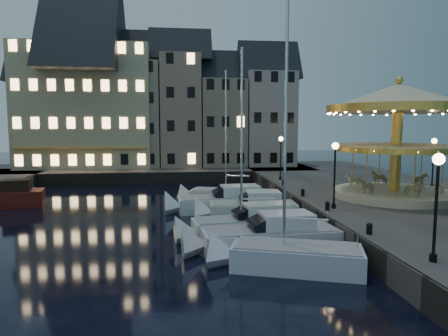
{
  "coord_description": "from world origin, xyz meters",
  "views": [
    {
      "loc": [
        -2.42,
        -22.88,
        6.49
      ],
      "look_at": [
        1.0,
        8.0,
        3.2
      ],
      "focal_mm": 32.0,
      "sensor_mm": 36.0,
      "label": 1
    }
  ],
  "objects": [
    {
      "name": "motorboat_a",
      "position": [
        2.2,
        -5.73,
        0.54
      ],
      "size": [
        6.85,
        4.1,
        11.4
      ],
      "color": "silver",
      "rests_on": "ground"
    },
    {
      "name": "bollard_b",
      "position": [
        6.6,
        0.5,
        1.6
      ],
      "size": [
        0.3,
        0.3,
        0.57
      ],
      "color": "black",
      "rests_on": "quay_east"
    },
    {
      "name": "bollard_a",
      "position": [
        6.6,
        -5.0,
        1.6
      ],
      "size": [
        0.3,
        0.3,
        0.57
      ],
      "color": "black",
      "rests_on": "quay_east"
    },
    {
      "name": "carousel",
      "position": [
        13.04,
        4.2,
        6.99
      ],
      "size": [
        9.88,
        9.88,
        8.65
      ],
      "color": "beige",
      "rests_on": "quay_east"
    },
    {
      "name": "townhouse_ne",
      "position": [
        3.2,
        30.0,
        7.78
      ],
      "size": [
        6.16,
        8.0,
        12.8
      ],
      "color": "gray",
      "rests_on": "quay_north"
    },
    {
      "name": "streetlamp_a",
      "position": [
        7.2,
        -9.0,
        4.02
      ],
      "size": [
        0.44,
        0.44,
        4.17
      ],
      "color": "black",
      "rests_on": "quay_east"
    },
    {
      "name": "bollard_c",
      "position": [
        6.6,
        5.5,
        1.6
      ],
      "size": [
        0.3,
        0.3,
        0.57
      ],
      "color": "black",
      "rests_on": "quay_east"
    },
    {
      "name": "townhouse_nb",
      "position": [
        -14.05,
        30.0,
        8.28
      ],
      "size": [
        6.16,
        8.0,
        13.8
      ],
      "color": "slate",
      "rests_on": "quay_north"
    },
    {
      "name": "townhouse_nd",
      "position": [
        -2.25,
        30.0,
        9.28
      ],
      "size": [
        5.5,
        8.0,
        15.8
      ],
      "color": "gray",
      "rests_on": "quay_north"
    },
    {
      "name": "townhouse_nf",
      "position": [
        9.25,
        30.0,
        8.28
      ],
      "size": [
        6.82,
        8.0,
        13.8
      ],
      "color": "#B29B90",
      "rests_on": "quay_north"
    },
    {
      "name": "townhouse_nc",
      "position": [
        -8.0,
        30.0,
        8.78
      ],
      "size": [
        6.82,
        8.0,
        14.8
      ],
      "color": "gray",
      "rests_on": "quay_north"
    },
    {
      "name": "quay_east",
      "position": [
        14.0,
        6.0,
        0.65
      ],
      "size": [
        16.0,
        56.0,
        1.3
      ],
      "primitive_type": "cube",
      "color": "#474442",
      "rests_on": "ground"
    },
    {
      "name": "streetlamp_d",
      "position": [
        18.5,
        8.0,
        4.02
      ],
      "size": [
        0.44,
        0.44,
        4.17
      ],
      "color": "black",
      "rests_on": "quay_east"
    },
    {
      "name": "quaywall_n",
      "position": [
        -6.0,
        22.0,
        0.65
      ],
      "size": [
        48.0,
        0.15,
        1.3
      ],
      "primitive_type": "cube",
      "color": "#47423A",
      "rests_on": "ground"
    },
    {
      "name": "motorboat_f",
      "position": [
        1.53,
        10.07,
        0.53
      ],
      "size": [
        8.33,
        4.44,
        11.15
      ],
      "color": "silver",
      "rests_on": "ground"
    },
    {
      "name": "quay_north",
      "position": [
        -8.0,
        28.0,
        0.65
      ],
      "size": [
        44.0,
        12.0,
        1.3
      ],
      "primitive_type": "cube",
      "color": "#474442",
      "rests_on": "ground"
    },
    {
      "name": "townhouse_na",
      "position": [
        -19.5,
        30.0,
        7.78
      ],
      "size": [
        5.5,
        8.0,
        12.8
      ],
      "color": "gray",
      "rests_on": "quay_north"
    },
    {
      "name": "streetlamp_b",
      "position": [
        7.2,
        1.0,
        4.02
      ],
      "size": [
        0.44,
        0.44,
        4.17
      ],
      "color": "black",
      "rests_on": "quay_east"
    },
    {
      "name": "bollard_d",
      "position": [
        6.6,
        11.0,
        1.6
      ],
      "size": [
        0.3,
        0.3,
        0.57
      ],
      "color": "black",
      "rests_on": "quay_east"
    },
    {
      "name": "streetlamp_c",
      "position": [
        7.2,
        14.5,
        4.02
      ],
      "size": [
        0.44,
        0.44,
        4.17
      ],
      "color": "black",
      "rests_on": "quay_east"
    },
    {
      "name": "motorboat_c",
      "position": [
        1.37,
        -0.36,
        0.68
      ],
      "size": [
        8.13,
        2.95,
        10.73
      ],
      "color": "silver",
      "rests_on": "ground"
    },
    {
      "name": "motorboat_d",
      "position": [
        2.21,
        4.24,
        0.64
      ],
      "size": [
        7.13,
        2.76,
        2.15
      ],
      "color": "silver",
      "rests_on": "ground"
    },
    {
      "name": "motorboat_b",
      "position": [
        1.83,
        -2.9,
        0.64
      ],
      "size": [
        8.21,
        2.93,
        2.15
      ],
      "color": "silver",
      "rests_on": "ground"
    },
    {
      "name": "ground",
      "position": [
        0.0,
        0.0,
        0.0
      ],
      "size": [
        160.0,
        160.0,
        0.0
      ],
      "primitive_type": "plane",
      "color": "black",
      "rests_on": "ground"
    },
    {
      "name": "hotel_corner",
      "position": [
        -14.0,
        30.0,
        9.78
      ],
      "size": [
        17.6,
        9.0,
        16.8
      ],
      "color": "beige",
      "rests_on": "quay_north"
    },
    {
      "name": "motorboat_e",
      "position": [
        0.83,
        6.95,
        0.64
      ],
      "size": [
        8.65,
        2.97,
        2.15
      ],
      "color": "silver",
      "rests_on": "ground"
    },
    {
      "name": "quaywall_e",
      "position": [
        6.0,
        6.0,
        0.65
      ],
      "size": [
        0.15,
        44.0,
        1.3
      ],
      "primitive_type": "cube",
      "color": "#47423A",
      "rests_on": "ground"
    }
  ]
}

